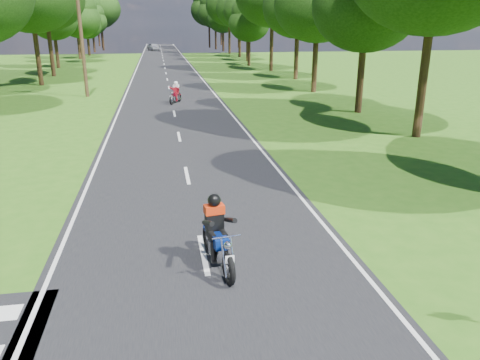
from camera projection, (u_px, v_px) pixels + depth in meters
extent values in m
plane|color=#2D5E15|center=(213.00, 303.00, 8.93)|extent=(160.00, 160.00, 0.00)
cube|color=black|center=(165.00, 68.00, 55.65)|extent=(7.00, 140.00, 0.02)
cube|color=silver|center=(203.00, 254.00, 10.79)|extent=(0.12, 2.00, 0.01)
cube|color=silver|center=(187.00, 175.00, 16.40)|extent=(0.12, 2.00, 0.01)
cube|color=silver|center=(179.00, 136.00, 22.00)|extent=(0.12, 2.00, 0.01)
cube|color=silver|center=(174.00, 114.00, 27.61)|extent=(0.12, 2.00, 0.01)
cube|color=silver|center=(171.00, 98.00, 33.22)|extent=(0.12, 2.00, 0.01)
cube|color=silver|center=(169.00, 87.00, 38.82)|extent=(0.12, 2.00, 0.01)
cube|color=silver|center=(167.00, 79.00, 44.43)|extent=(0.12, 2.00, 0.01)
cube|color=silver|center=(166.00, 73.00, 50.04)|extent=(0.12, 2.00, 0.01)
cube|color=silver|center=(165.00, 68.00, 55.64)|extent=(0.12, 2.00, 0.01)
cube|color=silver|center=(164.00, 64.00, 61.25)|extent=(0.12, 2.00, 0.01)
cube|color=silver|center=(163.00, 61.00, 66.86)|extent=(0.12, 2.00, 0.01)
cube|color=silver|center=(163.00, 58.00, 72.46)|extent=(0.12, 2.00, 0.01)
cube|color=silver|center=(162.00, 55.00, 78.07)|extent=(0.12, 2.00, 0.01)
cube|color=silver|center=(162.00, 53.00, 83.68)|extent=(0.12, 2.00, 0.01)
cube|color=silver|center=(161.00, 51.00, 89.28)|extent=(0.12, 2.00, 0.01)
cube|color=silver|center=(161.00, 50.00, 94.89)|extent=(0.12, 2.00, 0.01)
cube|color=silver|center=(161.00, 48.00, 100.50)|extent=(0.12, 2.00, 0.01)
cube|color=silver|center=(161.00, 47.00, 106.10)|extent=(0.12, 2.00, 0.01)
cube|color=silver|center=(160.00, 46.00, 111.71)|extent=(0.12, 2.00, 0.01)
cube|color=silver|center=(160.00, 45.00, 117.31)|extent=(0.12, 2.00, 0.01)
cube|color=silver|center=(137.00, 69.00, 55.11)|extent=(0.10, 140.00, 0.01)
cube|color=silver|center=(193.00, 68.00, 56.17)|extent=(0.10, 140.00, 0.01)
cube|color=silver|center=(6.00, 313.00, 8.59)|extent=(0.50, 0.50, 0.01)
cylinder|color=black|center=(38.00, 60.00, 39.77)|extent=(0.40, 0.40, 4.32)
cylinder|color=black|center=(51.00, 54.00, 46.70)|extent=(0.40, 0.40, 4.40)
cylinder|color=black|center=(57.00, 54.00, 55.72)|extent=(0.40, 0.40, 3.20)
ellipsoid|color=black|center=(53.00, 19.00, 54.47)|extent=(5.60, 5.60, 4.76)
ellipsoid|color=black|center=(51.00, 5.00, 53.97)|extent=(4.80, 4.80, 4.08)
cylinder|color=black|center=(82.00, 51.00, 62.91)|extent=(0.40, 0.40, 3.22)
ellipsoid|color=black|center=(79.00, 19.00, 61.64)|extent=(5.64, 5.64, 4.79)
ellipsoid|color=black|center=(78.00, 7.00, 61.15)|extent=(4.83, 4.83, 4.11)
cylinder|color=black|center=(79.00, 46.00, 69.85)|extent=(0.40, 0.40, 3.61)
ellipsoid|color=black|center=(76.00, 15.00, 68.44)|extent=(6.31, 6.31, 5.37)
ellipsoid|color=black|center=(74.00, 2.00, 67.88)|extent=(5.41, 5.41, 4.60)
cylinder|color=black|center=(89.00, 47.00, 77.37)|extent=(0.40, 0.40, 2.67)
ellipsoid|color=black|center=(87.00, 26.00, 76.32)|extent=(4.67, 4.67, 3.97)
ellipsoid|color=black|center=(86.00, 18.00, 75.91)|extent=(4.00, 4.00, 3.40)
ellipsoid|color=black|center=(85.00, 9.00, 75.50)|extent=(3.00, 3.00, 2.55)
cylinder|color=black|center=(94.00, 44.00, 85.82)|extent=(0.40, 0.40, 3.09)
ellipsoid|color=black|center=(92.00, 22.00, 84.61)|extent=(5.40, 5.40, 4.59)
ellipsoid|color=black|center=(91.00, 13.00, 84.13)|extent=(4.63, 4.63, 3.93)
ellipsoid|color=black|center=(90.00, 4.00, 83.66)|extent=(3.47, 3.47, 2.95)
cylinder|color=black|center=(103.00, 39.00, 91.84)|extent=(0.40, 0.40, 4.48)
ellipsoid|color=black|center=(100.00, 9.00, 90.08)|extent=(7.84, 7.84, 6.66)
cylinder|color=black|center=(102.00, 38.00, 100.12)|extent=(0.40, 0.40, 4.09)
ellipsoid|color=black|center=(100.00, 13.00, 98.52)|extent=(7.16, 7.16, 6.09)
ellipsoid|color=black|center=(99.00, 3.00, 97.88)|extent=(6.14, 6.14, 5.22)
cylinder|color=black|center=(422.00, 88.00, 21.37)|extent=(0.40, 0.40, 4.56)
cylinder|color=black|center=(360.00, 83.00, 27.59)|extent=(0.40, 0.40, 3.49)
ellipsoid|color=black|center=(366.00, 5.00, 26.22)|extent=(6.12, 6.12, 5.20)
cylinder|color=black|center=(315.00, 68.00, 35.88)|extent=(0.40, 0.40, 3.69)
ellipsoid|color=black|center=(318.00, 5.00, 34.44)|extent=(6.46, 6.46, 5.49)
cylinder|color=black|center=(296.00, 59.00, 44.31)|extent=(0.40, 0.40, 3.74)
ellipsoid|color=black|center=(298.00, 7.00, 42.84)|extent=(6.55, 6.55, 5.57)
cylinder|color=black|center=(271.00, 50.00, 51.85)|extent=(0.40, 0.40, 4.64)
cylinder|color=black|center=(249.00, 54.00, 58.67)|extent=(0.40, 0.40, 2.91)
ellipsoid|color=black|center=(249.00, 24.00, 57.53)|extent=(5.09, 5.09, 4.33)
ellipsoid|color=black|center=(249.00, 12.00, 57.08)|extent=(4.36, 4.36, 3.71)
cylinder|color=black|center=(248.00, 47.00, 65.70)|extent=(0.40, 0.40, 3.88)
ellipsoid|color=black|center=(248.00, 11.00, 64.18)|extent=(6.78, 6.78, 5.77)
cylinder|color=black|center=(240.00, 43.00, 73.62)|extent=(0.40, 0.40, 4.18)
ellipsoid|color=black|center=(240.00, 9.00, 71.98)|extent=(7.31, 7.31, 6.21)
cylinder|color=black|center=(229.00, 40.00, 81.87)|extent=(0.40, 0.40, 4.63)
ellipsoid|color=black|center=(229.00, 5.00, 80.06)|extent=(8.11, 8.11, 6.89)
cylinder|color=black|center=(223.00, 42.00, 88.86)|extent=(0.40, 0.40, 3.36)
ellipsoid|color=black|center=(223.00, 19.00, 87.55)|extent=(5.88, 5.88, 5.00)
ellipsoid|color=black|center=(223.00, 10.00, 87.03)|extent=(5.04, 5.04, 4.29)
ellipsoid|color=black|center=(223.00, 1.00, 86.50)|extent=(3.78, 3.78, 3.21)
cylinder|color=black|center=(216.00, 39.00, 95.42)|extent=(0.40, 0.40, 4.09)
ellipsoid|color=black|center=(215.00, 13.00, 93.81)|extent=(7.15, 7.15, 6.08)
ellipsoid|color=black|center=(215.00, 2.00, 93.18)|extent=(6.13, 6.13, 5.21)
cylinder|color=black|center=(209.00, 37.00, 102.53)|extent=(0.40, 0.40, 4.48)
ellipsoid|color=black|center=(209.00, 10.00, 100.77)|extent=(7.84, 7.84, 6.66)
cylinder|color=black|center=(99.00, 38.00, 108.86)|extent=(0.40, 0.40, 3.84)
ellipsoid|color=black|center=(97.00, 16.00, 107.36)|extent=(6.72, 6.72, 5.71)
ellipsoid|color=black|center=(96.00, 8.00, 106.76)|extent=(5.76, 5.76, 4.90)
cylinder|color=black|center=(221.00, 36.00, 115.32)|extent=(0.40, 0.40, 4.16)
ellipsoid|color=black|center=(221.00, 14.00, 113.69)|extent=(7.28, 7.28, 6.19)
ellipsoid|color=black|center=(221.00, 5.00, 113.05)|extent=(6.24, 6.24, 5.30)
cylinder|color=black|center=(81.00, 41.00, 94.58)|extent=(0.40, 0.40, 3.52)
ellipsoid|color=black|center=(78.00, 18.00, 93.20)|extent=(6.16, 6.16, 5.24)
ellipsoid|color=black|center=(77.00, 9.00, 92.65)|extent=(5.28, 5.28, 4.49)
ellipsoid|color=black|center=(76.00, 0.00, 92.11)|extent=(3.96, 3.96, 3.37)
cylinder|color=black|center=(239.00, 37.00, 102.51)|extent=(0.40, 0.40, 4.48)
ellipsoid|color=black|center=(239.00, 10.00, 100.76)|extent=(7.84, 7.84, 6.66)
cylinder|color=#382616|center=(82.00, 40.00, 32.86)|extent=(0.26, 0.26, 8.00)
imported|color=#AEB0B6|center=(154.00, 47.00, 91.04)|extent=(2.90, 4.50, 1.43)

